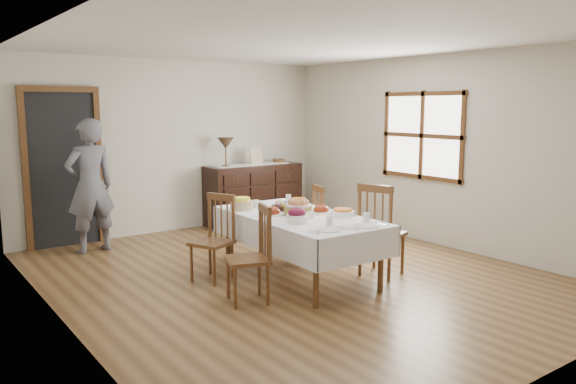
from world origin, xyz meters
TOP-DOWN VIEW (x-y plane):
  - ground at (0.00, 0.00)m, footprint 6.00×6.00m
  - room_shell at (-0.15, 0.42)m, footprint 5.02×6.02m
  - dining_table at (-0.00, -0.10)m, footprint 1.13×2.12m
  - chair_left_near at (-0.84, -0.46)m, footprint 0.50×0.50m
  - chair_left_far at (-0.78, 0.41)m, footprint 0.51×0.51m
  - chair_right_near at (0.78, -0.59)m, footprint 0.56×0.56m
  - chair_right_far at (0.79, 0.34)m, footprint 0.50×0.50m
  - sideboard at (1.21, 2.72)m, footprint 1.61×0.58m
  - person at (-1.51, 2.41)m, footprint 0.62×0.44m
  - bread_basket at (-0.03, -0.13)m, footprint 0.31×0.31m
  - egg_basket at (0.06, 0.26)m, footprint 0.29×0.29m
  - ham_platter_a at (-0.23, 0.08)m, footprint 0.29×0.29m
  - ham_platter_b at (0.29, -0.14)m, footprint 0.32×0.32m
  - beet_bowl at (-0.25, -0.41)m, footprint 0.23×0.23m
  - carrot_bowl at (0.34, 0.35)m, footprint 0.24×0.24m
  - pineapple_bowl at (-0.35, 0.54)m, footprint 0.26×0.26m
  - casserole_dish at (0.37, -0.41)m, footprint 0.27×0.27m
  - butter_dish at (-0.05, -0.31)m, footprint 0.14×0.09m
  - setting_left at (-0.19, -0.83)m, footprint 0.42×0.31m
  - setting_right at (0.23, -0.93)m, footprint 0.42×0.31m
  - glass_far_a at (-0.14, 0.54)m, footprint 0.07×0.07m
  - glass_far_b at (0.36, 0.58)m, footprint 0.06×0.06m
  - runner at (1.16, 2.72)m, footprint 1.30×0.35m
  - table_lamp at (0.69, 2.70)m, footprint 0.26×0.26m
  - picture_frame at (1.26, 2.69)m, footprint 0.22×0.08m
  - deco_bowl at (1.75, 2.76)m, footprint 0.20×0.20m

SIDE VIEW (x-z plane):
  - ground at x=0.00m, z-range 0.00..0.00m
  - chair_right_far at x=0.79m, z-range 0.01..0.94m
  - chair_left_far at x=-0.78m, z-range 0.01..0.95m
  - sideboard at x=1.21m, z-range 0.00..0.97m
  - chair_left_near at x=-0.84m, z-range 0.01..0.96m
  - chair_right_near at x=0.78m, z-range 0.01..1.07m
  - dining_table at x=0.00m, z-range 0.27..0.99m
  - setting_left at x=-0.19m, z-range 0.69..0.79m
  - setting_right at x=0.23m, z-range 0.69..0.79m
  - ham_platter_b at x=0.29m, z-range 0.69..0.80m
  - ham_platter_a at x=-0.23m, z-range 0.69..0.80m
  - casserole_dish at x=0.37m, z-range 0.71..0.79m
  - butter_dish at x=-0.05m, z-range 0.72..0.79m
  - egg_basket at x=0.06m, z-range 0.70..0.80m
  - carrot_bowl at x=0.34m, z-range 0.71..0.81m
  - glass_far_a at x=-0.14m, z-range 0.72..0.81m
  - glass_far_b at x=0.36m, z-range 0.72..0.83m
  - pineapple_bowl at x=-0.35m, z-range 0.71..0.86m
  - beet_bowl at x=-0.25m, z-range 0.71..0.87m
  - bread_basket at x=-0.03m, z-range 0.71..0.89m
  - person at x=-1.51m, z-range 0.00..1.88m
  - runner at x=1.16m, z-range 0.96..0.97m
  - deco_bowl at x=1.75m, z-range 0.96..1.02m
  - picture_frame at x=1.26m, z-range 0.97..1.24m
  - table_lamp at x=0.69m, z-range 1.09..1.55m
  - room_shell at x=-0.15m, z-range 0.32..2.97m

